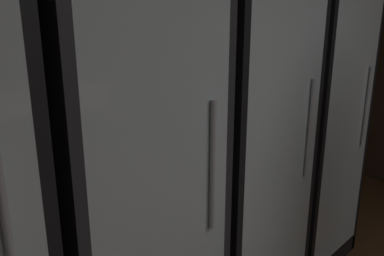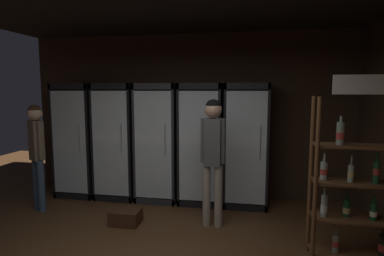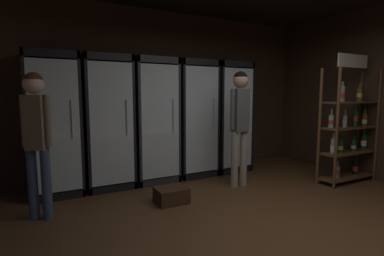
# 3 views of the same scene
# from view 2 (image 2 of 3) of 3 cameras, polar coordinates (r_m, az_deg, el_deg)

# --- Properties ---
(wall_back) EXTENTS (6.00, 0.06, 2.80)m
(wall_back) POSITION_cam_2_polar(r_m,az_deg,el_deg) (5.52, 1.00, 2.25)
(wall_back) COLOR #382619
(wall_back) RESTS_ON ground
(cooler_far_left) EXTENTS (0.68, 0.69, 1.95)m
(cooler_far_left) POSITION_cam_2_polar(r_m,az_deg,el_deg) (5.95, -19.38, -2.13)
(cooler_far_left) COLOR black
(cooler_far_left) RESTS_ON ground
(cooler_left) EXTENTS (0.68, 0.69, 1.95)m
(cooler_left) POSITION_cam_2_polar(r_m,az_deg,el_deg) (5.62, -12.97, -2.41)
(cooler_left) COLOR black
(cooler_left) RESTS_ON ground
(cooler_center) EXTENTS (0.68, 0.69, 1.95)m
(cooler_center) POSITION_cam_2_polar(r_m,az_deg,el_deg) (5.38, -5.86, -2.75)
(cooler_center) COLOR #2B2B30
(cooler_center) RESTS_ON ground
(cooler_right) EXTENTS (0.68, 0.69, 1.95)m
(cooler_right) POSITION_cam_2_polar(r_m,az_deg,el_deg) (5.22, 1.79, -2.86)
(cooler_right) COLOR black
(cooler_right) RESTS_ON ground
(cooler_far_right) EXTENTS (0.68, 0.69, 1.95)m
(cooler_far_right) POSITION_cam_2_polar(r_m,az_deg,el_deg) (5.16, 9.75, -3.20)
(cooler_far_right) COLOR black
(cooler_far_right) RESTS_ON ground
(shopper_near) EXTENTS (0.33, 0.23, 1.73)m
(shopper_near) POSITION_cam_2_polar(r_m,az_deg,el_deg) (4.21, 3.79, -3.57)
(shopper_near) COLOR gray
(shopper_near) RESTS_ON ground
(shopper_far) EXTENTS (0.29, 0.24, 1.63)m
(shopper_far) POSITION_cam_2_polar(r_m,az_deg,el_deg) (5.31, -26.26, -2.76)
(shopper_far) COLOR #384C66
(shopper_far) RESTS_ON ground
(wine_rack_wall) EXTENTS (1.04, 0.34, 2.00)m
(wine_rack_wall) POSITION_cam_2_polar(r_m,az_deg,el_deg) (3.83, 28.42, -9.81)
(wine_rack_wall) COLOR brown
(wine_rack_wall) RESTS_ON ground
(wine_crate_floor) EXTENTS (0.40, 0.31, 0.20)m
(wine_crate_floor) POSITION_cam_2_polar(r_m,az_deg,el_deg) (4.63, -11.88, -15.42)
(wine_crate_floor) COLOR #3D2314
(wine_crate_floor) RESTS_ON ground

